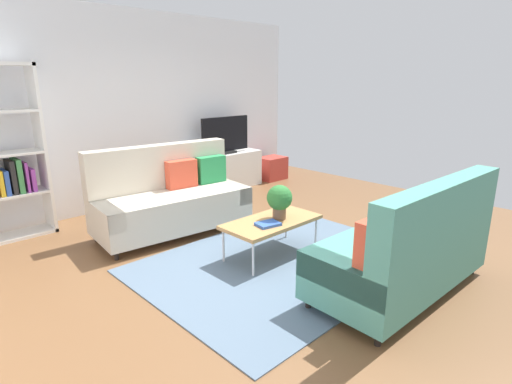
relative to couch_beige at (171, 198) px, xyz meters
name	(u,v)px	position (x,y,z in m)	size (l,w,h in m)	color
ground_plane	(260,253)	(0.32, -1.29, -0.45)	(7.68, 7.68, 0.00)	brown
wall_far	(131,110)	(0.32, 1.51, 1.00)	(6.40, 0.12, 2.90)	silver
area_rug	(281,262)	(0.33, -1.62, -0.44)	(2.90, 2.20, 0.01)	slate
couch_beige	(171,198)	(0.00, 0.00, 0.00)	(1.98, 1.03, 1.10)	beige
couch_green	(407,249)	(0.66, -2.84, -0.01)	(1.93, 0.91, 1.10)	teal
coffee_table	(272,222)	(0.38, -1.42, -0.05)	(1.10, 0.56, 0.42)	#B7844C
tv_console	(225,171)	(1.87, 1.17, -0.13)	(1.40, 0.44, 0.64)	silver
tv	(225,136)	(1.87, 1.15, 0.51)	(1.00, 0.20, 0.64)	black
storage_trunk	(272,168)	(2.97, 1.07, -0.23)	(0.52, 0.40, 0.44)	#B2382D
potted_plant	(280,199)	(0.47, -1.44, 0.20)	(0.28, 0.28, 0.38)	brown
table_book_0	(268,224)	(0.23, -1.51, -0.01)	(0.24, 0.18, 0.03)	#3359B2
vase_0	(196,152)	(1.29, 1.22, 0.28)	(0.13, 0.13, 0.18)	#4C72B2
bottle_0	(209,151)	(1.48, 1.13, 0.28)	(0.04, 0.04, 0.18)	#262626
bottle_1	(213,151)	(1.58, 1.13, 0.27)	(0.04, 0.04, 0.16)	red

